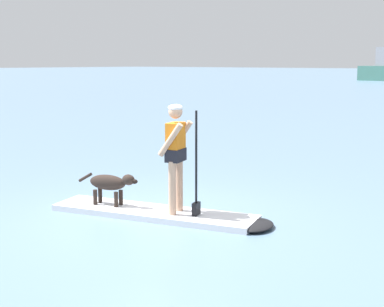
% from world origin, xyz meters
% --- Properties ---
extents(ground_plane, '(400.00, 400.00, 0.00)m').
position_xyz_m(ground_plane, '(0.00, 0.00, 0.00)').
color(ground_plane, slate).
extents(paddleboard, '(3.77, 1.76, 0.10)m').
position_xyz_m(paddleboard, '(0.22, 0.06, 0.05)').
color(paddleboard, silver).
rests_on(paddleboard, ground_plane).
extents(person_paddler, '(0.67, 0.57, 1.73)m').
position_xyz_m(person_paddler, '(0.41, 0.12, 1.10)').
color(person_paddler, tan).
rests_on(person_paddler, paddleboard).
extents(dog, '(1.11, 0.42, 0.55)m').
position_xyz_m(dog, '(-0.77, -0.22, 0.47)').
color(dog, '#2D231E').
rests_on(dog, paddleboard).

